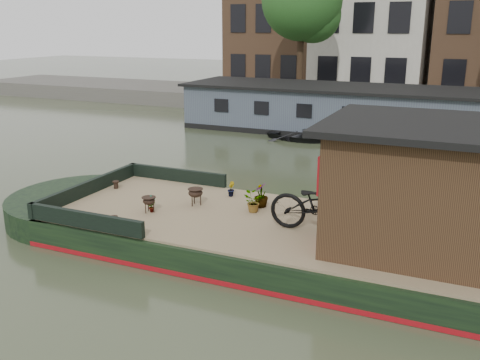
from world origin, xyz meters
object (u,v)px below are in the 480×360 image
at_px(potted_plant_a, 151,204).
at_px(bicycle, 323,206).
at_px(brazier_front, 149,205).
at_px(brazier_rear, 196,197).
at_px(cabin, 429,185).
at_px(dinghy, 300,133).

bearing_deg(potted_plant_a, bicycle, 5.15).
height_order(brazier_front, brazier_rear, brazier_rear).
bearing_deg(cabin, dinghy, 118.24).
relative_size(brazier_rear, dinghy, 0.14).
relative_size(potted_plant_a, dinghy, 0.13).
relative_size(cabin, potted_plant_a, 10.26).
bearing_deg(potted_plant_a, brazier_rear, 51.19).
relative_size(bicycle, brazier_front, 6.11).
xyz_separation_m(cabin, potted_plant_a, (-5.91, -0.52, -1.03)).
distance_m(cabin, brazier_rear, 5.33).
distance_m(brazier_front, dinghy, 12.06).
xyz_separation_m(potted_plant_a, dinghy, (-0.26, 12.02, -0.54)).
xyz_separation_m(bicycle, brazier_front, (-3.97, -0.38, -0.41)).
bearing_deg(cabin, brazier_front, -174.78).
bearing_deg(potted_plant_a, cabin, 4.99).
xyz_separation_m(brazier_front, dinghy, (-0.23, 12.04, -0.53)).
height_order(cabin, potted_plant_a, cabin).
distance_m(brazier_front, brazier_rear, 1.15).
height_order(brazier_front, dinghy, brazier_front).
bearing_deg(brazier_front, cabin, 5.22).
bearing_deg(cabin, brazier_rear, 176.26).
bearing_deg(dinghy, brazier_rear, -164.94).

